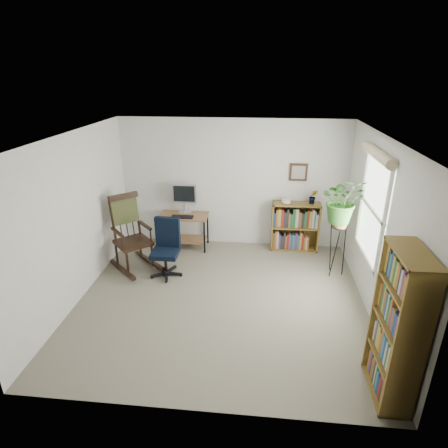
# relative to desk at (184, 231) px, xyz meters

# --- Properties ---
(floor) EXTENTS (4.20, 4.00, 0.00)m
(floor) POSITION_rel_desk_xyz_m (0.90, -1.70, -0.33)
(floor) COLOR gray
(floor) RESTS_ON ground
(ceiling) EXTENTS (4.20, 4.00, 0.00)m
(ceiling) POSITION_rel_desk_xyz_m (0.90, -1.70, 2.07)
(ceiling) COLOR silver
(ceiling) RESTS_ON ground
(wall_back) EXTENTS (4.20, 0.00, 2.40)m
(wall_back) POSITION_rel_desk_xyz_m (0.90, 0.30, 0.87)
(wall_back) COLOR silver
(wall_back) RESTS_ON ground
(wall_front) EXTENTS (4.20, 0.00, 2.40)m
(wall_front) POSITION_rel_desk_xyz_m (0.90, -3.70, 0.87)
(wall_front) COLOR silver
(wall_front) RESTS_ON ground
(wall_left) EXTENTS (0.00, 4.00, 2.40)m
(wall_left) POSITION_rel_desk_xyz_m (-1.20, -1.70, 0.87)
(wall_left) COLOR silver
(wall_left) RESTS_ON ground
(wall_right) EXTENTS (0.00, 4.00, 2.40)m
(wall_right) POSITION_rel_desk_xyz_m (3.00, -1.70, 0.87)
(wall_right) COLOR silver
(wall_right) RESTS_ON ground
(window) EXTENTS (0.12, 1.20, 1.50)m
(window) POSITION_rel_desk_xyz_m (2.96, -1.40, 1.07)
(window) COLOR white
(window) RESTS_ON wall_right
(desk) EXTENTS (0.91, 0.50, 0.66)m
(desk) POSITION_rel_desk_xyz_m (0.00, 0.00, 0.00)
(desk) COLOR #926740
(desk) RESTS_ON floor
(monitor) EXTENTS (0.46, 0.16, 0.56)m
(monitor) POSITION_rel_desk_xyz_m (0.00, 0.14, 0.61)
(monitor) COLOR #B9B8BD
(monitor) RESTS_ON desk
(keyboard) EXTENTS (0.40, 0.15, 0.02)m
(keyboard) POSITION_rel_desk_xyz_m (0.00, -0.12, 0.34)
(keyboard) COLOR black
(keyboard) RESTS_ON desk
(office_chair) EXTENTS (0.57, 0.57, 0.98)m
(office_chair) POSITION_rel_desk_xyz_m (-0.09, -1.10, 0.16)
(office_chair) COLOR black
(office_chair) RESTS_ON floor
(rocking_chair) EXTENTS (1.25, 1.28, 1.30)m
(rocking_chair) POSITION_rel_desk_xyz_m (-0.69, -0.88, 0.32)
(rocking_chair) COLOR black
(rocking_chair) RESTS_ON floor
(low_bookshelf) EXTENTS (0.87, 0.29, 0.92)m
(low_bookshelf) POSITION_rel_desk_xyz_m (2.08, 0.12, 0.13)
(low_bookshelf) COLOR brown
(low_bookshelf) RESTS_ON floor
(tall_bookshelf) EXTENTS (0.31, 0.73, 1.66)m
(tall_bookshelf) POSITION_rel_desk_xyz_m (2.82, -3.24, 0.50)
(tall_bookshelf) COLOR brown
(tall_bookshelf) RESTS_ON floor
(plant_stand) EXTENTS (0.36, 0.36, 1.00)m
(plant_stand) POSITION_rel_desk_xyz_m (2.70, -0.75, 0.17)
(plant_stand) COLOR black
(plant_stand) RESTS_ON floor
(spider_plant) EXTENTS (1.69, 1.88, 1.46)m
(spider_plant) POSITION_rel_desk_xyz_m (2.70, -0.75, 1.33)
(spider_plant) COLOR #2C5E20
(spider_plant) RESTS_ON plant_stand
(potted_plant_small) EXTENTS (0.13, 0.24, 0.11)m
(potted_plant_small) POSITION_rel_desk_xyz_m (2.36, 0.13, 0.65)
(potted_plant_small) COLOR #2C5E20
(potted_plant_small) RESTS_ON low_bookshelf
(framed_picture) EXTENTS (0.32, 0.04, 0.32)m
(framed_picture) POSITION_rel_desk_xyz_m (2.08, 0.27, 1.13)
(framed_picture) COLOR black
(framed_picture) RESTS_ON wall_back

